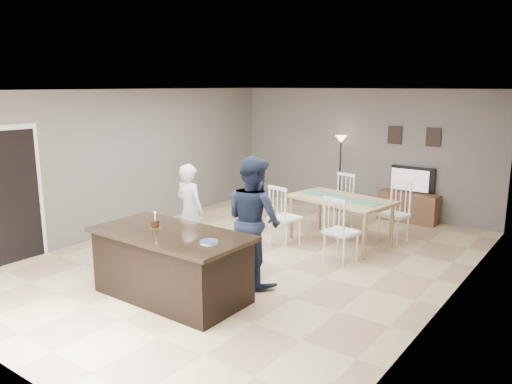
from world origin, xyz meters
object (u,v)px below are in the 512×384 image
Objects in this scene: tv_console at (408,207)px; plate_stack at (209,242)px; dining_table at (340,206)px; floor_lamp at (341,153)px; woman at (190,210)px; man at (254,220)px; kitchen_island at (172,264)px; birthday_cake at (155,224)px; television at (411,180)px.

tv_console is 5.69m from plate_stack.
dining_table is 2.54m from floor_lamp.
plate_stack reaches higher than tv_console.
woman is 4.31m from floor_lamp.
dining_table is at bearing -62.67° from floor_lamp.
man reaches higher than dining_table.
plate_stack is (1.68, -1.42, 0.15)m from woman.
plate_stack is at bearing 115.10° from man.
kitchen_island is at bearing 78.90° from man.
kitchen_island is 1.28× the size of floor_lamp.
birthday_cake is 5.58m from floor_lamp.
dining_table is at bearing 72.79° from birthday_cake.
birthday_cake is at bearing 119.79° from woman.
floor_lamp is at bearing -61.37° from man.
man is 0.81× the size of dining_table.
woman reaches higher than birthday_cake.
tv_console is 5.29× the size of plate_stack.
floor_lamp is (-0.96, 4.52, 0.39)m from man.
television reaches higher than dining_table.
dining_table is at bearing -77.62° from man.
dining_table is at bearing 78.34° from television.
birthday_cake is 0.10× the size of dining_table.
woman is at bearing 139.88° from plate_stack.
television reaches higher than tv_console.
woman is 1.55m from man.
birthday_cake is (-0.31, 0.02, 0.50)m from kitchen_island.
plate_stack is at bearing -4.92° from birthday_cake.
kitchen_island is at bearing -4.38° from birthday_cake.
tv_console is at bearing 77.84° from kitchen_island.
kitchen_island reaches higher than tv_console.
kitchen_island is at bearing 77.99° from television.
man is 1.15m from plate_stack.
plate_stack is (0.17, -1.13, 0.01)m from man.
floor_lamp is (-0.40, 5.59, 0.85)m from kitchen_island.
tv_console is at bearing 90.00° from television.
woman reaches higher than tv_console.
birthday_cake is 1.04m from plate_stack.
plate_stack reaches higher than kitchen_island.
dining_table is (0.01, 3.46, -0.23)m from plate_stack.
man is at bearing 62.23° from kitchen_island.
birthday_cake is (-1.51, -5.55, 0.65)m from tv_console.
floor_lamp is (-1.60, 0.02, 1.01)m from tv_console.
television reaches higher than kitchen_island.
floor_lamp is at bearing 90.90° from birthday_cake.
man is at bearing 173.37° from woman.
dining_table reaches higher than tv_console.
man is 4.64m from floor_lamp.
woman reaches higher than television.
floor_lamp is (-1.13, 5.66, 0.39)m from plate_stack.
tv_console is 4.59m from man.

